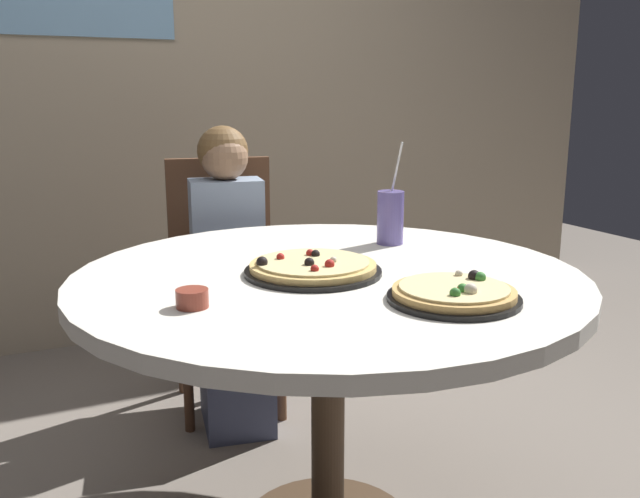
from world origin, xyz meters
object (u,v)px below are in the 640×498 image
(dining_table, at_px, (328,305))
(diner_child, at_px, (231,293))
(chair_wooden, at_px, (224,269))
(pizza_veggie, at_px, (312,267))
(pizza_cheese, at_px, (454,294))
(sauce_bowl, at_px, (192,298))
(soda_cup, at_px, (390,217))

(dining_table, relative_size, diner_child, 1.20)
(dining_table, distance_m, diner_child, 0.80)
(chair_wooden, height_order, pizza_veggie, chair_wooden)
(pizza_veggie, bearing_deg, diner_child, 87.73)
(pizza_cheese, bearing_deg, sauce_bowl, 159.32)
(dining_table, bearing_deg, pizza_veggie, 174.73)
(chair_wooden, xyz_separation_m, pizza_veggie, (-0.06, -0.96, 0.24))
(dining_table, bearing_deg, diner_child, 90.96)
(dining_table, distance_m, sauce_bowl, 0.43)
(pizza_veggie, xyz_separation_m, sauce_bowl, (-0.35, -0.14, 0.00))
(chair_wooden, distance_m, diner_child, 0.19)
(dining_table, height_order, soda_cup, soda_cup)
(pizza_cheese, bearing_deg, pizza_veggie, 118.36)
(pizza_veggie, bearing_deg, dining_table, -5.27)
(diner_child, bearing_deg, chair_wooden, 80.91)
(pizza_cheese, bearing_deg, chair_wooden, 95.54)
(dining_table, xyz_separation_m, pizza_cheese, (0.14, -0.34, 0.11))
(pizza_cheese, relative_size, soda_cup, 0.96)
(pizza_cheese, distance_m, soda_cup, 0.59)
(pizza_cheese, height_order, soda_cup, soda_cup)
(chair_wooden, height_order, soda_cup, soda_cup)
(chair_wooden, relative_size, soda_cup, 3.10)
(dining_table, height_order, pizza_veggie, pizza_veggie)
(dining_table, xyz_separation_m, pizza_veggie, (-0.04, 0.00, 0.11))
(pizza_veggie, relative_size, pizza_cheese, 1.18)
(pizza_veggie, height_order, pizza_cheese, same)
(chair_wooden, distance_m, sauce_bowl, 1.20)
(pizza_cheese, height_order, sauce_bowl, pizza_cheese)
(pizza_cheese, bearing_deg, dining_table, 112.65)
(chair_wooden, bearing_deg, pizza_veggie, -93.56)
(dining_table, bearing_deg, soda_cup, 35.26)
(soda_cup, xyz_separation_m, sauce_bowl, (-0.70, -0.36, -0.06))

